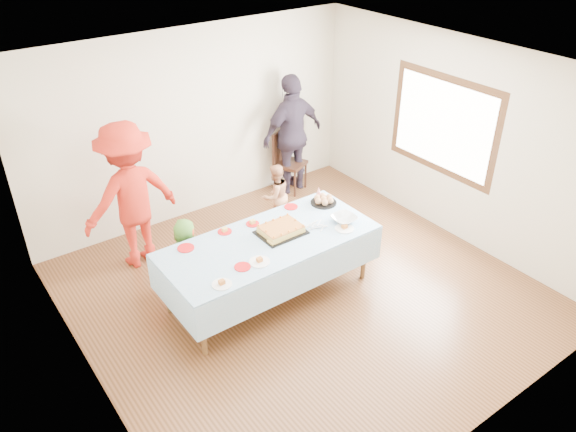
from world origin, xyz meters
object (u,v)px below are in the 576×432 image
at_px(birthday_cake, 281,230).
at_px(adult_left, 130,196).
at_px(dining_chair, 286,158).
at_px(party_table, 269,244).

xyz_separation_m(birthday_cake, adult_left, (-1.17, 1.56, 0.13)).
relative_size(dining_chair, adult_left, 0.51).
distance_m(party_table, birthday_cake, 0.22).
distance_m(party_table, adult_left, 1.88).
xyz_separation_m(party_table, adult_left, (-0.97, 1.59, 0.23)).
xyz_separation_m(party_table, dining_chair, (1.74, 2.07, -0.19)).
height_order(birthday_cake, dining_chair, dining_chair).
relative_size(party_table, adult_left, 1.31).
height_order(party_table, birthday_cake, birthday_cake).
bearing_deg(dining_chair, party_table, -154.73).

